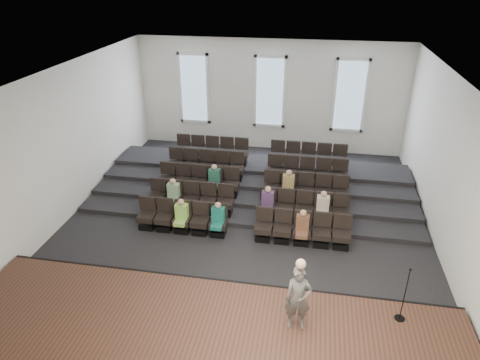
% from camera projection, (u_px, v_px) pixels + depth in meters
% --- Properties ---
extents(ground, '(14.00, 14.00, 0.00)m').
position_uv_depth(ground, '(244.00, 227.00, 14.21)').
color(ground, black).
rests_on(ground, ground).
extents(ceiling, '(12.00, 14.00, 0.02)m').
position_uv_depth(ceiling, '(244.00, 76.00, 11.95)').
color(ceiling, white).
rests_on(ceiling, ground).
extents(wall_back, '(12.00, 0.04, 5.00)m').
position_uv_depth(wall_back, '(270.00, 96.00, 19.25)').
color(wall_back, white).
rests_on(wall_back, ground).
extents(wall_front, '(12.00, 0.04, 5.00)m').
position_uv_depth(wall_front, '(172.00, 331.00, 6.92)').
color(wall_front, white).
rests_on(wall_front, ground).
extents(wall_left, '(0.04, 14.00, 5.00)m').
position_uv_depth(wall_left, '(63.00, 145.00, 14.02)').
color(wall_left, white).
rests_on(wall_left, ground).
extents(wall_right, '(0.04, 14.00, 5.00)m').
position_uv_depth(wall_right, '(452.00, 173.00, 12.15)').
color(wall_right, white).
rests_on(wall_right, ground).
extents(stage, '(11.80, 3.60, 0.50)m').
position_uv_depth(stage, '(206.00, 340.00, 9.62)').
color(stage, '#482C1E').
rests_on(stage, ground).
extents(stage_lip, '(11.80, 0.06, 0.52)m').
position_uv_depth(stage_lip, '(222.00, 288.00, 11.17)').
color(stage_lip, black).
rests_on(stage_lip, ground).
extents(risers, '(11.80, 4.80, 0.60)m').
position_uv_depth(risers, '(257.00, 179.00, 16.91)').
color(risers, black).
rests_on(risers, ground).
extents(seating_rows, '(6.80, 4.70, 1.67)m').
position_uv_depth(seating_rows, '(251.00, 188.00, 15.26)').
color(seating_rows, black).
rests_on(seating_rows, ground).
extents(windows, '(8.44, 0.10, 3.24)m').
position_uv_depth(windows, '(270.00, 92.00, 19.10)').
color(windows, white).
rests_on(windows, wall_back).
extents(audience, '(5.45, 2.64, 1.10)m').
position_uv_depth(audience, '(245.00, 201.00, 14.13)').
color(audience, '#8CC54F').
rests_on(audience, seating_rows).
extents(speaker, '(0.62, 0.44, 1.59)m').
position_uv_depth(speaker, '(298.00, 298.00, 9.33)').
color(speaker, '#565451').
rests_on(speaker, stage).
extents(mic_stand, '(0.24, 0.24, 1.45)m').
position_uv_depth(mic_stand, '(403.00, 304.00, 9.67)').
color(mic_stand, black).
rests_on(mic_stand, stage).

